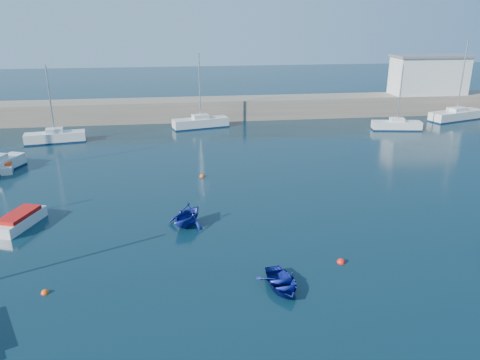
{
  "coord_description": "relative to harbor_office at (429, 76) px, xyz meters",
  "views": [
    {
      "loc": [
        -4.69,
        -15.48,
        13.43
      ],
      "look_at": [
        -0.28,
        17.02,
        1.6
      ],
      "focal_mm": 35.0,
      "sensor_mm": 36.0,
      "label": 1
    }
  ],
  "objects": [
    {
      "name": "ground",
      "position": [
        -30.0,
        -46.0,
        -5.1
      ],
      "size": [
        220.0,
        220.0,
        0.0
      ],
      "primitive_type": "plane",
      "color": "#0A232E",
      "rests_on": "ground"
    },
    {
      "name": "back_wall",
      "position": [
        -30.0,
        0.0,
        -3.8
      ],
      "size": [
        96.0,
        4.5,
        2.6
      ],
      "primitive_type": "cube",
      "color": "gray",
      "rests_on": "ground"
    },
    {
      "name": "harbor_office",
      "position": [
        0.0,
        0.0,
        0.0
      ],
      "size": [
        10.0,
        4.0,
        5.0
      ],
      "primitive_type": "cube",
      "color": "silver",
      "rests_on": "back_wall"
    },
    {
      "name": "sailboat_5",
      "position": [
        -47.98,
        -9.85,
        -4.48
      ],
      "size": [
        6.44,
        2.73,
        8.28
      ],
      "rotation": [
        0.0,
        0.0,
        1.73
      ],
      "color": "silver",
      "rests_on": "ground"
    },
    {
      "name": "sailboat_6",
      "position": [
        -31.92,
        -5.04,
        -4.46
      ],
      "size": [
        7.02,
        3.48,
        8.92
      ],
      "rotation": [
        0.0,
        0.0,
        1.82
      ],
      "color": "silver",
      "rests_on": "ground"
    },
    {
      "name": "sailboat_7",
      "position": [
        -8.58,
        -9.35,
        -4.53
      ],
      "size": [
        5.92,
        2.54,
        7.62
      ],
      "rotation": [
        0.0,
        0.0,
        1.4
      ],
      "color": "silver",
      "rests_on": "ground"
    },
    {
      "name": "sailboat_8",
      "position": [
        1.68,
        -5.18,
        -4.45
      ],
      "size": [
        8.16,
        4.52,
        10.22
      ],
      "rotation": [
        0.0,
        0.0,
        1.89
      ],
      "color": "silver",
      "rests_on": "ground"
    },
    {
      "name": "motorboat_1",
      "position": [
        -45.35,
        -31.58,
        -4.64
      ],
      "size": [
        2.63,
        4.21,
        0.97
      ],
      "rotation": [
        0.0,
        0.0,
        -0.34
      ],
      "color": "silver",
      "rests_on": "ground"
    },
    {
      "name": "motorboat_2",
      "position": [
        -50.49,
        -18.58,
        -4.67
      ],
      "size": [
        2.52,
        4.73,
        0.93
      ],
      "rotation": [
        0.0,
        0.0,
        0.22
      ],
      "color": "silver",
      "rests_on": "ground"
    },
    {
      "name": "dinghy_center",
      "position": [
        -29.79,
        -41.16,
        -4.79
      ],
      "size": [
        2.52,
        3.28,
        0.63
      ],
      "primitive_type": "imported",
      "rotation": [
        0.0,
        0.0,
        0.12
      ],
      "color": "navy",
      "rests_on": "ground"
    },
    {
      "name": "dinghy_left",
      "position": [
        -34.38,
        -33.0,
        -4.31
      ],
      "size": [
        3.8,
        3.92,
        1.57
      ],
      "primitive_type": "imported",
      "rotation": [
        0.0,
        0.0,
        -0.59
      ],
      "color": "navy",
      "rests_on": "ground"
    },
    {
      "name": "buoy_0",
      "position": [
        -41.75,
        -40.02,
        -5.1
      ],
      "size": [
        0.4,
        0.4,
        0.4
      ],
      "primitive_type": "sphere",
      "color": "#ED4A0C",
      "rests_on": "ground"
    },
    {
      "name": "buoy_1",
      "position": [
        -25.85,
        -39.06,
        -5.1
      ],
      "size": [
        0.49,
        0.49,
        0.49
      ],
      "primitive_type": "sphere",
      "color": "red",
      "rests_on": "ground"
    },
    {
      "name": "buoy_3",
      "position": [
        -32.81,
        -23.29,
        -5.1
      ],
      "size": [
        0.47,
        0.47,
        0.47
      ],
      "primitive_type": "sphere",
      "color": "#ED4A0C",
      "rests_on": "ground"
    }
  ]
}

